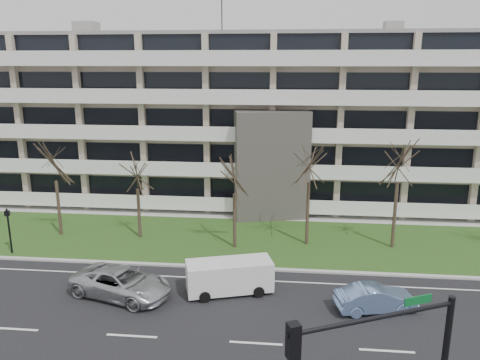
# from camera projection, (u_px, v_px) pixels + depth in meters

# --- Properties ---
(ground) EXTENTS (160.00, 160.00, 0.00)m
(ground) POSITION_uv_depth(u_px,v_px,m) (256.00, 343.00, 21.93)
(ground) COLOR black
(ground) RESTS_ON ground
(grass_verge) EXTENTS (90.00, 10.00, 0.06)m
(grass_verge) POSITION_uv_depth(u_px,v_px,m) (268.00, 240.00, 34.46)
(grass_verge) COLOR #32511B
(grass_verge) RESTS_ON ground
(curb) EXTENTS (90.00, 0.35, 0.12)m
(curb) POSITION_uv_depth(u_px,v_px,m) (264.00, 269.00, 29.63)
(curb) COLOR #B2B2AD
(curb) RESTS_ON ground
(sidewalk) EXTENTS (90.00, 2.00, 0.08)m
(sidewalk) POSITION_uv_depth(u_px,v_px,m) (271.00, 217.00, 39.76)
(sidewalk) COLOR #B2B2AD
(sidewalk) RESTS_ON ground
(lane_edge_line) EXTENTS (90.00, 0.12, 0.01)m
(lane_edge_line) POSITION_uv_depth(u_px,v_px,m) (263.00, 281.00, 28.20)
(lane_edge_line) COLOR white
(lane_edge_line) RESTS_ON ground
(apartment_building) EXTENTS (60.50, 15.10, 18.75)m
(apartment_building) POSITION_uv_depth(u_px,v_px,m) (274.00, 118.00, 44.48)
(apartment_building) COLOR #C7B39B
(apartment_building) RESTS_ON ground
(silver_pickup) EXTENTS (6.31, 4.27, 1.61)m
(silver_pickup) POSITION_uv_depth(u_px,v_px,m) (121.00, 283.00, 26.19)
(silver_pickup) COLOR silver
(silver_pickup) RESTS_ON ground
(blue_sedan) EXTENTS (4.48, 2.40, 1.40)m
(blue_sedan) POSITION_uv_depth(u_px,v_px,m) (375.00, 298.00, 24.67)
(blue_sedan) COLOR #7B9BD5
(blue_sedan) RESTS_ON ground
(white_van) EXTENTS (5.15, 3.11, 1.88)m
(white_van) POSITION_uv_depth(u_px,v_px,m) (230.00, 274.00, 26.55)
(white_van) COLOR white
(white_van) RESTS_ON ground
(pedestrian_signal) EXTENTS (0.35, 0.30, 3.25)m
(pedestrian_signal) POSITION_uv_depth(u_px,v_px,m) (9.00, 225.00, 31.67)
(pedestrian_signal) COLOR black
(pedestrian_signal) RESTS_ON ground
(tree_1) EXTENTS (3.80, 3.80, 7.59)m
(tree_1) POSITION_uv_depth(u_px,v_px,m) (54.00, 159.00, 34.19)
(tree_1) COLOR #382B21
(tree_1) RESTS_ON ground
(tree_2) EXTENTS (3.37, 3.37, 6.75)m
(tree_2) POSITION_uv_depth(u_px,v_px,m) (137.00, 170.00, 33.86)
(tree_2) COLOR #382B21
(tree_2) RESTS_ON ground
(tree_3) EXTENTS (3.54, 3.54, 7.08)m
(tree_3) POSITION_uv_depth(u_px,v_px,m) (234.00, 172.00, 31.90)
(tree_3) COLOR #382B21
(tree_3) RESTS_ON ground
(tree_4) EXTENTS (4.17, 4.17, 8.35)m
(tree_4) POSITION_uv_depth(u_px,v_px,m) (310.00, 156.00, 32.22)
(tree_4) COLOR #382B21
(tree_4) RESTS_ON ground
(tree_5) EXTENTS (4.30, 4.30, 8.61)m
(tree_5) POSITION_uv_depth(u_px,v_px,m) (400.00, 155.00, 31.58)
(tree_5) COLOR #382B21
(tree_5) RESTS_ON ground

